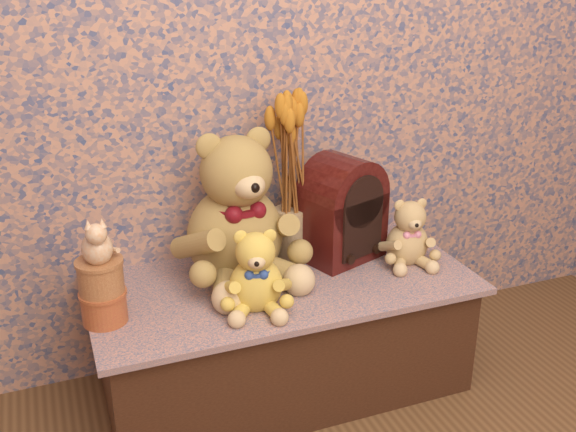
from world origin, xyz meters
The scene contains 10 objects.
display_shelf centered at (0.00, 1.22, 0.20)m, with size 1.21×0.58×0.39m, color #3A5177.
teddy_large centered at (-0.12, 1.33, 0.65)m, with size 0.41×0.48×0.51m, color olive, non-canonical shape.
teddy_medium centered at (-0.13, 1.10, 0.52)m, with size 0.21×0.25×0.26m, color gold, non-canonical shape.
teddy_small centered at (0.44, 1.20, 0.51)m, with size 0.19×0.23×0.24m, color tan, non-canonical shape.
cathedral_radio centered at (0.25, 1.31, 0.57)m, with size 0.26×0.19×0.36m, color #350B09, non-canonical shape.
ceramic_vase centered at (0.08, 1.36, 0.48)m, with size 0.11×0.11×0.18m, color tan.
dried_stalks centered at (0.08, 1.36, 0.76)m, with size 0.20×0.20×0.37m, color #BA6E1D, non-canonical shape.
biscuit_tin_lower centered at (-0.55, 1.17, 0.44)m, with size 0.13×0.13×0.09m, color #C27939.
biscuit_tin_upper centered at (-0.55, 1.17, 0.53)m, with size 0.12×0.12×0.10m, color tan.
cat_figurine centered at (-0.55, 1.17, 0.65)m, with size 0.10×0.11×0.14m, color silver, non-canonical shape.
Camera 1 is at (-0.66, -0.54, 1.38)m, focal length 41.52 mm.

